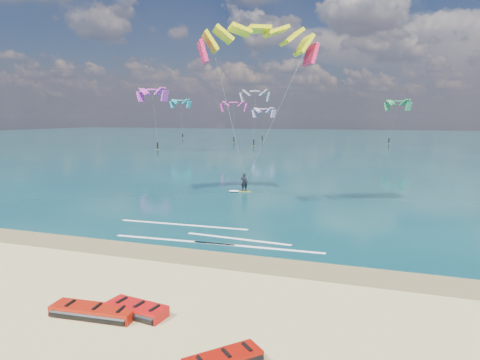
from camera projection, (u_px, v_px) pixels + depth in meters
name	position (u px, v px, depth m)	size (l,w,h in m)	color
ground	(302.00, 167.00, 55.42)	(320.00, 320.00, 0.00)	tan
wet_sand_strip	(161.00, 253.00, 20.76)	(320.00, 2.40, 0.01)	olive
sea	(345.00, 141.00, 115.38)	(320.00, 200.00, 0.04)	#0B343F
packed_kite_left	(94.00, 317.00, 14.13)	(3.09, 1.15, 0.42)	#AD1909
packed_kite_mid	(137.00, 315.00, 14.27)	(2.33, 1.19, 0.43)	red
kitesurfer_main	(251.00, 108.00, 32.81)	(9.98, 9.02, 14.13)	yellow
shoreline_foam	(209.00, 236.00, 23.42)	(13.09, 3.67, 0.01)	white
distant_kites	(270.00, 122.00, 96.05)	(82.70, 44.02, 11.81)	#C39DD3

